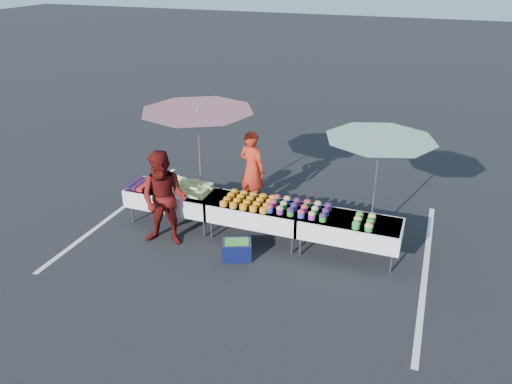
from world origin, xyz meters
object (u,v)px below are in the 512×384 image
(umbrella_left, at_px, (198,120))
(umbrella_right, at_px, (379,148))
(table_left, at_px, (173,197))
(customer, at_px, (164,199))
(storage_bin, at_px, (237,249))
(vendor, at_px, (252,170))
(table_right, at_px, (349,228))
(table_center, at_px, (256,212))

(umbrella_left, bearing_deg, umbrella_right, 4.40)
(table_left, relative_size, umbrella_right, 0.85)
(customer, relative_size, storage_bin, 2.96)
(customer, distance_m, umbrella_right, 4.06)
(customer, relative_size, umbrella_left, 0.75)
(table_left, relative_size, customer, 1.00)
(table_left, xyz_separation_m, vendor, (1.25, 1.25, 0.29))
(table_right, bearing_deg, table_left, 180.00)
(vendor, height_order, umbrella_left, umbrella_left)
(storage_bin, bearing_deg, umbrella_right, 13.42)
(table_right, relative_size, storage_bin, 2.95)
(umbrella_left, bearing_deg, table_center, -20.38)
(table_center, bearing_deg, umbrella_left, 159.62)
(umbrella_left, xyz_separation_m, umbrella_right, (3.50, 0.27, -0.22))
(table_center, bearing_deg, table_left, 180.00)
(table_right, distance_m, customer, 3.45)
(storage_bin, bearing_deg, vendor, 80.36)
(table_right, bearing_deg, table_center, 180.00)
(table_center, bearing_deg, storage_bin, -95.84)
(umbrella_right, bearing_deg, vendor, 170.15)
(umbrella_right, bearing_deg, table_center, -159.18)
(table_left, distance_m, storage_bin, 1.93)
(umbrella_left, height_order, umbrella_right, umbrella_left)
(table_right, distance_m, umbrella_right, 1.55)
(table_right, xyz_separation_m, storage_bin, (-1.88, -0.79, -0.41))
(umbrella_left, bearing_deg, customer, -95.88)
(table_left, relative_size, storage_bin, 2.95)
(table_right, bearing_deg, vendor, 151.95)
(umbrella_left, bearing_deg, storage_bin, -44.57)
(umbrella_left, bearing_deg, vendor, 40.26)
(table_left, xyz_separation_m, table_right, (3.60, 0.00, 0.00))
(table_center, height_order, storage_bin, table_center)
(table_left, relative_size, umbrella_left, 0.75)
(vendor, xyz_separation_m, customer, (-0.99, -2.00, 0.06))
(vendor, xyz_separation_m, umbrella_left, (-0.86, -0.73, 1.23))
(storage_bin, bearing_deg, customer, 155.85)
(table_center, height_order, vendor, vendor)
(vendor, height_order, storage_bin, vendor)
(umbrella_right, distance_m, storage_bin, 3.18)
(umbrella_right, height_order, storage_bin, umbrella_right)
(table_right, height_order, umbrella_right, umbrella_right)
(customer, xyz_separation_m, umbrella_right, (3.63, 1.54, 0.95))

